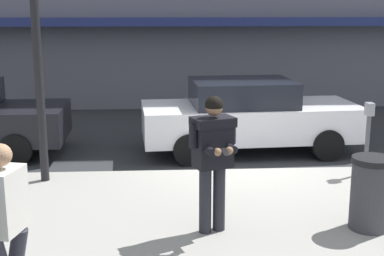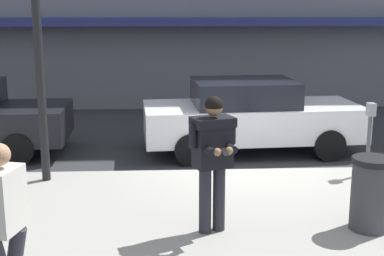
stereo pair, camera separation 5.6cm
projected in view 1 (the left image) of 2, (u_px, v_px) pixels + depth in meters
name	position (u px, v px, depth m)	size (l,w,h in m)	color
ground_plane	(244.00, 173.00, 9.96)	(80.00, 80.00, 0.00)	#2B2D30
sidewalk	(350.00, 230.00, 7.23)	(32.00, 5.30, 0.14)	#99968E
curb_paint_line	(296.00, 171.00, 10.06)	(28.00, 0.12, 0.01)	silver
parked_sedan_mid	(248.00, 115.00, 11.24)	(4.61, 2.16, 1.54)	silver
man_texting_on_phone	(213.00, 150.00, 6.78)	(0.62, 0.65, 1.81)	#23232B
pedestrian_in_light_coat	(6.00, 220.00, 4.91)	(0.40, 0.59, 1.70)	#33333D
parking_meter	(368.00, 128.00, 9.28)	(0.12, 0.18, 1.27)	#4C4C51
trash_bin	(371.00, 193.00, 7.02)	(0.55, 0.55, 0.98)	#38383D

